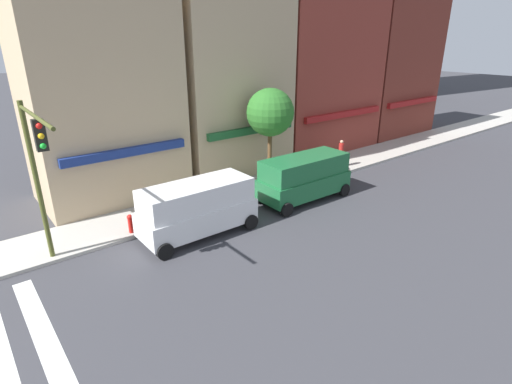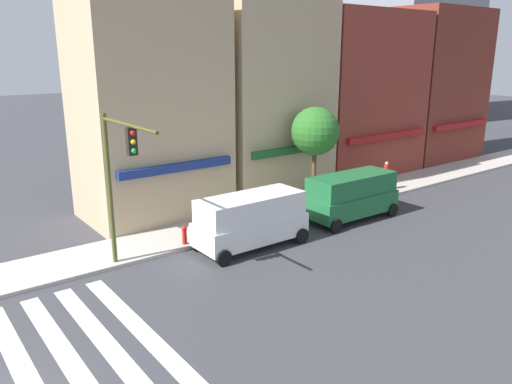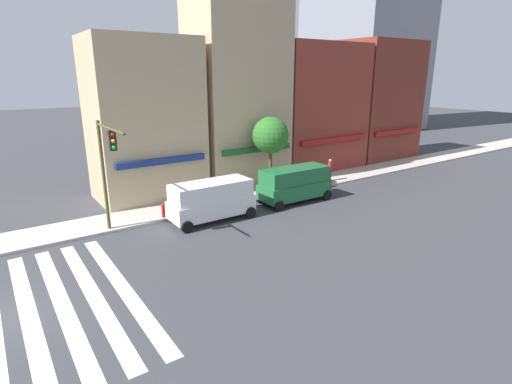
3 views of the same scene
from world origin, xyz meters
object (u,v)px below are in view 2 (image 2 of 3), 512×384
object	(u,v)px
van_white	(251,219)
van_green	(351,195)
traffic_signal	(118,169)
street_tree	(315,132)
pedestrian_red_jacket	(386,175)
fire_hydrant	(184,234)

from	to	relation	value
van_white	van_green	size ratio (longest dim) A/B	1.00
traffic_signal	van_green	distance (m)	12.23
van_white	street_tree	distance (m)	7.54
traffic_signal	pedestrian_red_jacket	bearing A→B (deg)	5.03
traffic_signal	street_tree	xyz separation A→B (m)	(11.89, 2.13, 0.02)
traffic_signal	street_tree	bearing A→B (deg)	10.14
pedestrian_red_jacket	fire_hydrant	distance (m)	14.20
van_green	street_tree	bearing A→B (deg)	90.37
van_white	street_tree	bearing A→B (deg)	23.56
traffic_signal	fire_hydrant	world-z (taller)	traffic_signal
van_white	fire_hydrant	distance (m)	2.98
street_tree	pedestrian_red_jacket	bearing A→B (deg)	-6.28
van_green	pedestrian_red_jacket	bearing A→B (deg)	22.59
pedestrian_red_jacket	fire_hydrant	bearing A→B (deg)	-161.06
van_white	fire_hydrant	bearing A→B (deg)	143.97
traffic_signal	pedestrian_red_jacket	distance (m)	17.69
van_green	pedestrian_red_jacket	xyz separation A→B (m)	(5.48, 2.20, -0.21)
traffic_signal	van_green	size ratio (longest dim) A/B	1.21
fire_hydrant	street_tree	distance (m)	9.49
van_green	street_tree	distance (m)	4.02
fire_hydrant	street_tree	bearing A→B (deg)	7.18
van_white	traffic_signal	bearing A→B (deg)	172.89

